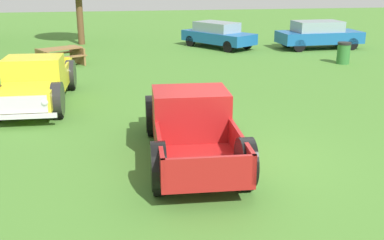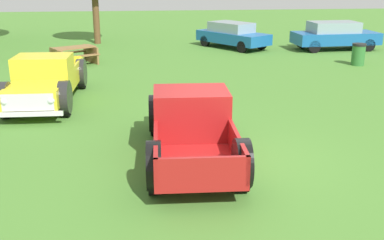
{
  "view_description": "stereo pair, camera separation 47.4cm",
  "coord_description": "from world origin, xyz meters",
  "px_view_note": "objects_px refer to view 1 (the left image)",
  "views": [
    {
      "loc": [
        -2.34,
        -9.23,
        3.97
      ],
      "look_at": [
        -0.8,
        0.16,
        0.9
      ],
      "focal_mm": 43.51,
      "sensor_mm": 36.0,
      "label": 1
    },
    {
      "loc": [
        -1.87,
        -9.29,
        3.97
      ],
      "look_at": [
        -0.8,
        0.16,
        0.9
      ],
      "focal_mm": 43.51,
      "sensor_mm": 36.0,
      "label": 2
    }
  ],
  "objects_px": {
    "pickup_truck_foreground": "(190,123)",
    "trash_can": "(344,53)",
    "picnic_table": "(60,54)",
    "sedan_distant_a": "(218,34)",
    "sedan_distant_b": "(319,34)",
    "pickup_truck_behind_left": "(35,84)"
  },
  "relations": [
    {
      "from": "sedan_distant_a",
      "to": "trash_can",
      "type": "height_order",
      "value": "sedan_distant_a"
    },
    {
      "from": "sedan_distant_a",
      "to": "sedan_distant_b",
      "type": "xyz_separation_m",
      "value": [
        5.19,
        -1.17,
        0.05
      ]
    },
    {
      "from": "sedan_distant_a",
      "to": "sedan_distant_b",
      "type": "relative_size",
      "value": 0.97
    },
    {
      "from": "sedan_distant_b",
      "to": "picnic_table",
      "type": "relative_size",
      "value": 1.92
    },
    {
      "from": "pickup_truck_behind_left",
      "to": "sedan_distant_a",
      "type": "distance_m",
      "value": 12.9
    },
    {
      "from": "trash_can",
      "to": "sedan_distant_a",
      "type": "bearing_deg",
      "value": 130.51
    },
    {
      "from": "sedan_distant_a",
      "to": "sedan_distant_b",
      "type": "bearing_deg",
      "value": -12.66
    },
    {
      "from": "sedan_distant_a",
      "to": "trash_can",
      "type": "bearing_deg",
      "value": -49.49
    },
    {
      "from": "sedan_distant_a",
      "to": "picnic_table",
      "type": "distance_m",
      "value": 8.66
    },
    {
      "from": "sedan_distant_b",
      "to": "trash_can",
      "type": "relative_size",
      "value": 4.65
    },
    {
      "from": "pickup_truck_foreground",
      "to": "sedan_distant_b",
      "type": "relative_size",
      "value": 1.12
    },
    {
      "from": "sedan_distant_b",
      "to": "picnic_table",
      "type": "distance_m",
      "value": 13.25
    },
    {
      "from": "pickup_truck_behind_left",
      "to": "sedan_distant_b",
      "type": "bearing_deg",
      "value": 34.77
    },
    {
      "from": "picnic_table",
      "to": "trash_can",
      "type": "relative_size",
      "value": 2.42
    },
    {
      "from": "pickup_truck_behind_left",
      "to": "sedan_distant_a",
      "type": "relative_size",
      "value": 1.17
    },
    {
      "from": "trash_can",
      "to": "sedan_distant_b",
      "type": "bearing_deg",
      "value": 81.16
    },
    {
      "from": "pickup_truck_foreground",
      "to": "picnic_table",
      "type": "xyz_separation_m",
      "value": [
        -3.95,
        10.97,
        -0.22
      ]
    },
    {
      "from": "pickup_truck_foreground",
      "to": "pickup_truck_behind_left",
      "type": "relative_size",
      "value": 0.99
    },
    {
      "from": "picnic_table",
      "to": "trash_can",
      "type": "xyz_separation_m",
      "value": [
        12.35,
        -1.56,
        -0.01
      ]
    },
    {
      "from": "pickup_truck_behind_left",
      "to": "picnic_table",
      "type": "relative_size",
      "value": 2.17
    },
    {
      "from": "pickup_truck_behind_left",
      "to": "sedan_distant_a",
      "type": "bearing_deg",
      "value": 52.43
    },
    {
      "from": "pickup_truck_foreground",
      "to": "trash_can",
      "type": "distance_m",
      "value": 12.61
    }
  ]
}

